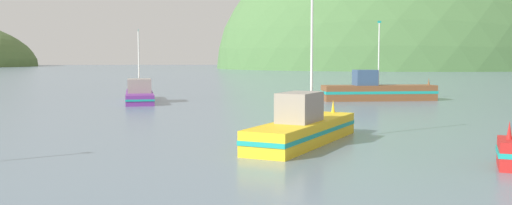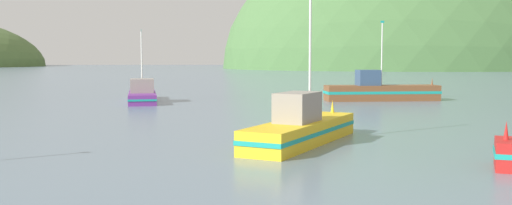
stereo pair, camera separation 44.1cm
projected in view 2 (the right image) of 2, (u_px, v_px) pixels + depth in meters
name	position (u px, v px, depth m)	size (l,w,h in m)	color
hill_mid_right	(411.00, 68.00, 214.15)	(142.52, 114.02, 105.39)	#47703D
fishing_boat_brown	(380.00, 91.00, 54.06)	(10.99, 2.64, 7.59)	brown
fishing_boat_purple	(142.00, 94.00, 52.82)	(3.76, 11.08, 6.76)	#6B2D84
fishing_boat_yellow	(301.00, 128.00, 27.14)	(6.88, 9.40, 7.22)	gold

